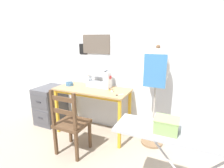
{
  "coord_description": "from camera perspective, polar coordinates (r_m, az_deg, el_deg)",
  "views": [
    {
      "loc": [
        1.36,
        -2.02,
        1.55
      ],
      "look_at": [
        0.35,
        0.23,
        0.89
      ],
      "focal_mm": 28.0,
      "sensor_mm": 36.0,
      "label": 1
    }
  ],
  "objects": [
    {
      "name": "fabric_bowl",
      "position": [
        2.99,
        -13.7,
        0.04
      ],
      "size": [
        0.12,
        0.12,
        0.06
      ],
      "color": "teal",
      "rests_on": "sewing_table"
    },
    {
      "name": "ironing_board",
      "position": [
        1.52,
        24.38,
        -16.56
      ],
      "size": [
        1.18,
        0.32,
        0.85
      ],
      "color": "#ADB2B7",
      "rests_on": "ground_plane"
    },
    {
      "name": "wall_back",
      "position": [
        2.94,
        -3.55,
        9.62
      ],
      "size": [
        10.0,
        0.07,
        2.55
      ],
      "color": "silver",
      "rests_on": "ground_plane"
    },
    {
      "name": "filing_cabinet",
      "position": [
        3.47,
        -19.36,
        -6.36
      ],
      "size": [
        0.4,
        0.56,
        0.68
      ],
      "color": "#4C4C51",
      "rests_on": "ground_plane"
    },
    {
      "name": "storage_box",
      "position": [
        1.44,
        17.33,
        -12.68
      ],
      "size": [
        0.18,
        0.16,
        0.11
      ],
      "color": "#8EB266",
      "rests_on": "ironing_board"
    },
    {
      "name": "thread_spool_near_machine",
      "position": [
        2.65,
        -0.75,
        -1.8
      ],
      "size": [
        0.04,
        0.04,
        0.03
      ],
      "color": "orange",
      "rests_on": "sewing_table"
    },
    {
      "name": "dress_form",
      "position": [
        2.45,
        14.26,
        3.34
      ],
      "size": [
        0.34,
        0.32,
        1.46
      ],
      "color": "#846647",
      "rests_on": "ground_plane"
    },
    {
      "name": "sewing_machine",
      "position": [
        2.81,
        -3.9,
        1.54
      ],
      "size": [
        0.41,
        0.17,
        0.3
      ],
      "color": "white",
      "rests_on": "sewing_table"
    },
    {
      "name": "wooden_chair",
      "position": [
        2.46,
        -13.3,
        -12.54
      ],
      "size": [
        0.4,
        0.38,
        0.92
      ],
      "color": "#513823",
      "rests_on": "ground_plane"
    },
    {
      "name": "ground_plane",
      "position": [
        2.89,
        -8.7,
        -17.7
      ],
      "size": [
        14.0,
        14.0,
        0.0
      ],
      "primitive_type": "plane",
      "color": "tan"
    },
    {
      "name": "scissors",
      "position": [
        2.44,
        2.05,
        -3.57
      ],
      "size": [
        0.1,
        0.1,
        0.01
      ],
      "color": "silver",
      "rests_on": "sewing_table"
    },
    {
      "name": "thread_spool_mid_table",
      "position": [
        2.58,
        0.01,
        -2.18
      ],
      "size": [
        0.04,
        0.04,
        0.04
      ],
      "color": "silver",
      "rests_on": "sewing_table"
    },
    {
      "name": "sewing_table",
      "position": [
        2.78,
        -6.55,
        -3.56
      ],
      "size": [
        1.18,
        0.51,
        0.77
      ],
      "color": "tan",
      "rests_on": "ground_plane"
    }
  ]
}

